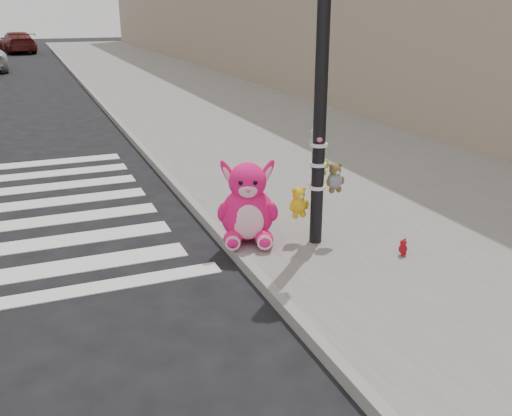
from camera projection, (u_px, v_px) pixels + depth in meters
name	position (u px, v px, depth m)	size (l,w,h in m)	color
ground	(148.00, 371.00, 5.06)	(120.00, 120.00, 0.00)	black
sidewalk_near	(254.00, 123.00, 15.54)	(7.00, 80.00, 0.14)	slate
curb_edge	(127.00, 133.00, 14.33)	(0.12, 80.00, 0.15)	gray
signal_pole	(320.00, 118.00, 6.97)	(0.69, 0.49, 4.00)	black
pink_bunny	(248.00, 208.00, 7.38)	(0.90, 0.98, 1.12)	#F91571
red_teddy	(403.00, 247.00, 7.05)	(0.15, 0.10, 0.22)	#AB1118
car_maroon_near	(17.00, 42.00, 39.75)	(2.01, 4.95, 1.44)	maroon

